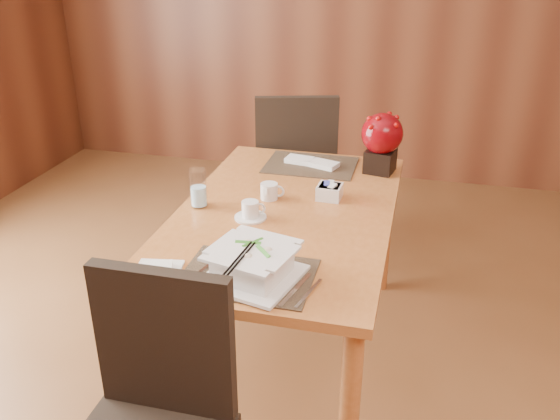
% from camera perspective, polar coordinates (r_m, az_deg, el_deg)
% --- Properties ---
extents(dining_table, '(0.90, 1.50, 0.75)m').
position_cam_1_polar(dining_table, '(2.56, 0.50, -1.99)').
color(dining_table, '#AF6630').
rests_on(dining_table, ground).
extents(placemat_near, '(0.45, 0.33, 0.01)m').
position_cam_1_polar(placemat_near, '(2.05, -3.12, -6.32)').
color(placemat_near, black).
rests_on(placemat_near, dining_table).
extents(placemat_far, '(0.45, 0.33, 0.01)m').
position_cam_1_polar(placemat_far, '(3.01, 2.98, 4.34)').
color(placemat_far, black).
rests_on(placemat_far, dining_table).
extents(soup_setting, '(0.36, 0.36, 0.12)m').
position_cam_1_polar(soup_setting, '(2.00, -2.66, -5.24)').
color(soup_setting, silver).
rests_on(soup_setting, dining_table).
extents(coffee_cup, '(0.13, 0.13, 0.08)m').
position_cam_1_polar(coffee_cup, '(2.44, -2.88, -0.11)').
color(coffee_cup, silver).
rests_on(coffee_cup, dining_table).
extents(water_glass, '(0.09, 0.09, 0.17)m').
position_cam_1_polar(water_glass, '(2.55, -7.87, 2.09)').
color(water_glass, silver).
rests_on(water_glass, dining_table).
extents(creamer_jug, '(0.10, 0.10, 0.07)m').
position_cam_1_polar(creamer_jug, '(2.61, -1.05, 1.82)').
color(creamer_jug, silver).
rests_on(creamer_jug, dining_table).
extents(sugar_caddy, '(0.11, 0.11, 0.06)m').
position_cam_1_polar(sugar_caddy, '(2.63, 4.79, 1.76)').
color(sugar_caddy, silver).
rests_on(sugar_caddy, dining_table).
extents(berry_decor, '(0.20, 0.20, 0.30)m').
position_cam_1_polar(berry_decor, '(2.92, 9.77, 6.74)').
color(berry_decor, black).
rests_on(berry_decor, dining_table).
extents(napkins_far, '(0.29, 0.16, 0.02)m').
position_cam_1_polar(napkins_far, '(3.00, 3.22, 4.59)').
color(napkins_far, silver).
rests_on(napkins_far, dining_table).
extents(bread_plate, '(0.18, 0.18, 0.01)m').
position_cam_1_polar(bread_plate, '(2.11, -11.74, -5.85)').
color(bread_plate, silver).
rests_on(bread_plate, dining_table).
extents(near_chair, '(0.45, 0.45, 0.97)m').
position_cam_1_polar(near_chair, '(1.86, -12.18, -18.80)').
color(near_chair, black).
rests_on(near_chair, ground).
extents(far_chair, '(0.59, 0.59, 1.02)m').
position_cam_1_polar(far_chair, '(3.49, 1.45, 4.23)').
color(far_chair, black).
rests_on(far_chair, ground).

